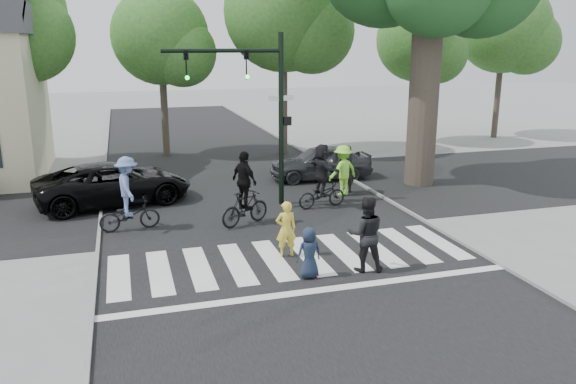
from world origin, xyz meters
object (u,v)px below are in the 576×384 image
object	(u,v)px
pedestrian_woman	(286,229)
cyclist_left	(128,199)
traffic_signal	(257,96)
cyclist_right	(322,179)
pedestrian_child	(309,253)
car_suv	(114,184)
cyclist_mid	(245,195)
car_grey	(320,162)
pedestrian_adult	(366,234)

from	to	relation	value
pedestrian_woman	cyclist_left	world-z (taller)	cyclist_left
traffic_signal	cyclist_right	bearing A→B (deg)	-22.13
pedestrian_child	traffic_signal	bearing A→B (deg)	-97.03
pedestrian_woman	car_suv	size ratio (longest dim) A/B	0.29
traffic_signal	cyclist_left	xyz separation A→B (m)	(-4.48, -1.52, -2.89)
pedestrian_woman	car_suv	world-z (taller)	pedestrian_woman
cyclist_left	cyclist_mid	distance (m)	3.58
pedestrian_child	car_suv	xyz separation A→B (m)	(-4.61, 8.29, 0.11)
traffic_signal	car_grey	world-z (taller)	traffic_signal
pedestrian_woman	pedestrian_adult	distance (m)	2.25
pedestrian_adult	cyclist_left	size ratio (longest dim) A/B	0.84
pedestrian_woman	pedestrian_child	size ratio (longest dim) A/B	1.20
cyclist_right	pedestrian_child	bearing A→B (deg)	-112.74
cyclist_right	car_grey	bearing A→B (deg)	70.88
pedestrian_adult	pedestrian_child	bearing A→B (deg)	15.02
pedestrian_adult	car_grey	world-z (taller)	pedestrian_adult
cyclist_left	pedestrian_woman	bearing A→B (deg)	-41.26
cyclist_left	cyclist_right	bearing A→B (deg)	5.82
traffic_signal	cyclist_left	bearing A→B (deg)	-161.26
pedestrian_child	cyclist_left	xyz separation A→B (m)	(-4.15, 5.08, 0.36)
cyclist_mid	car_suv	bearing A→B (deg)	137.18
cyclist_mid	car_grey	bearing A→B (deg)	49.73
pedestrian_woman	cyclist_mid	xyz separation A→B (m)	(-0.47, 3.03, 0.20)
cyclist_left	car_grey	xyz separation A→B (m)	(7.97, 4.74, -0.27)
car_suv	cyclist_mid	bearing A→B (deg)	-145.18
pedestrian_woman	cyclist_mid	size ratio (longest dim) A/B	0.65
pedestrian_woman	car_grey	xyz separation A→B (m)	(3.96, 8.26, -0.04)
pedestrian_woman	pedestrian_child	distance (m)	1.56
traffic_signal	cyclist_mid	distance (m)	3.66
pedestrian_child	car_grey	size ratio (longest dim) A/B	0.30
pedestrian_child	cyclist_right	distance (m)	6.24
pedestrian_adult	cyclist_left	bearing A→B (deg)	-27.84
pedestrian_child	pedestrian_woman	bearing A→B (deg)	-89.17
cyclist_mid	car_suv	world-z (taller)	cyclist_mid
cyclist_mid	car_suv	distance (m)	5.46
pedestrian_adult	pedestrian_woman	bearing A→B (deg)	-28.88
cyclist_left	car_suv	size ratio (longest dim) A/B	0.43
car_suv	car_grey	world-z (taller)	car_suv
pedestrian_adult	car_suv	world-z (taller)	pedestrian_adult
pedestrian_woman	cyclist_right	distance (m)	4.91
cyclist_mid	car_suv	xyz separation A→B (m)	(-4.00, 3.71, -0.22)
pedestrian_adult	cyclist_mid	bearing A→B (deg)	-51.21
cyclist_right	car_suv	distance (m)	7.47
traffic_signal	pedestrian_woman	world-z (taller)	traffic_signal
car_grey	cyclist_left	bearing A→B (deg)	-56.95
car_suv	car_grey	distance (m)	8.56
cyclist_left	pedestrian_child	bearing A→B (deg)	-50.70
pedestrian_child	cyclist_right	size ratio (longest dim) A/B	0.57
cyclist_right	cyclist_left	bearing A→B (deg)	-174.18
traffic_signal	car_suv	world-z (taller)	traffic_signal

